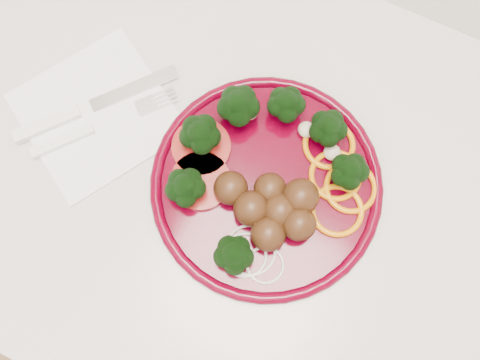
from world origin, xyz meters
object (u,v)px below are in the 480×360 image
at_px(knife, 75,113).
at_px(fork, 80,133).
at_px(napkin, 97,114).
at_px(plate, 266,180).

relative_size(knife, fork, 1.12).
bearing_deg(napkin, knife, -151.79).
bearing_deg(napkin, fork, -95.81).
distance_m(knife, fork, 0.03).
bearing_deg(fork, napkin, 33.31).
bearing_deg(plate, knife, -174.79).
distance_m(napkin, knife, 0.03).
height_order(plate, fork, plate).
height_order(plate, napkin, plate).
distance_m(plate, fork, 0.23).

